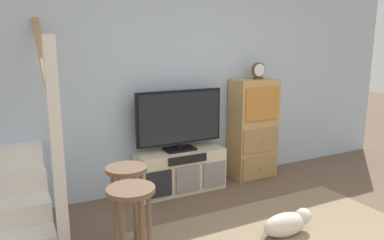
# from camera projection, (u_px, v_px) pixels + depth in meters

# --- Properties ---
(back_wall) EXTENTS (6.40, 0.12, 2.70)m
(back_wall) POSITION_uv_depth(u_px,v_px,m) (193.00, 76.00, 4.47)
(back_wall) COLOR #A8BCD1
(back_wall) RESTS_ON ground_plane
(media_console) EXTENTS (1.06, 0.38, 0.50)m
(media_console) POSITION_uv_depth(u_px,v_px,m) (181.00, 171.00, 4.33)
(media_console) COLOR beige
(media_console) RESTS_ON ground_plane
(television) EXTENTS (1.06, 0.22, 0.71)m
(television) POSITION_uv_depth(u_px,v_px,m) (180.00, 119.00, 4.22)
(television) COLOR black
(television) RESTS_ON media_console
(side_cabinet) EXTENTS (0.58, 0.38, 1.29)m
(side_cabinet) POSITION_uv_depth(u_px,v_px,m) (253.00, 129.00, 4.73)
(side_cabinet) COLOR tan
(side_cabinet) RESTS_ON ground_plane
(desk_clock) EXTENTS (0.18, 0.08, 0.21)m
(desk_clock) POSITION_uv_depth(u_px,v_px,m) (258.00, 71.00, 4.57)
(desk_clock) COLOR #4C3823
(desk_clock) RESTS_ON side_cabinet
(bar_stool_near) EXTENTS (0.34, 0.34, 0.76)m
(bar_stool_near) POSITION_uv_depth(u_px,v_px,m) (132.00, 214.00, 2.55)
(bar_stool_near) COLOR brown
(bar_stool_near) RESTS_ON ground_plane
(bar_stool_far) EXTENTS (0.34, 0.34, 0.74)m
(bar_stool_far) POSITION_uv_depth(u_px,v_px,m) (127.00, 189.00, 3.01)
(bar_stool_far) COLOR brown
(bar_stool_far) RESTS_ON ground_plane
(dog) EXTENTS (0.54, 0.23, 0.23)m
(dog) POSITION_uv_depth(u_px,v_px,m) (287.00, 224.00, 3.33)
(dog) COLOR beige
(dog) RESTS_ON ground_plane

